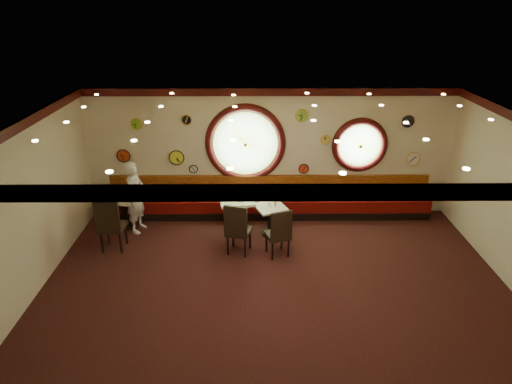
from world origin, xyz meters
The scene contains 43 objects.
floor centered at (0.00, 0.00, 0.00)m, with size 9.00×6.00×0.00m, color black.
ceiling centered at (0.00, 0.00, 3.20)m, with size 9.00×6.00×0.02m, color gold.
wall_back centered at (0.00, 3.00, 1.60)m, with size 9.00×0.02×3.20m, color beige.
wall_front centered at (0.00, -3.00, 1.60)m, with size 9.00×0.02×3.20m, color beige.
wall_left centered at (-4.50, 0.00, 1.60)m, with size 0.02×6.00×3.20m, color beige.
molding_back centered at (0.00, 2.95, 3.11)m, with size 9.00×0.10×0.18m, color #350909.
molding_front centered at (0.00, -2.95, 3.11)m, with size 9.00×0.10×0.18m, color #350909.
molding_left centered at (-4.45, 0.00, 3.11)m, with size 0.10×6.00×0.18m, color #350909.
banquette_base centered at (0.00, 2.72, 0.10)m, with size 8.00×0.55×0.20m, color black.
banquette_seat centered at (0.00, 2.72, 0.35)m, with size 8.00×0.55×0.30m, color #540807.
banquette_back centered at (0.00, 2.94, 0.75)m, with size 8.00×0.10×0.55m, color #651008.
porthole_left_glass centered at (-0.60, 3.00, 1.85)m, with size 1.66×1.66×0.02m, color #82B66D.
porthole_left_frame centered at (-0.60, 2.98, 1.85)m, with size 1.98×1.98×0.18m, color #350909.
porthole_left_ring centered at (-0.60, 2.95, 1.85)m, with size 1.61×1.61×0.03m, color gold.
porthole_right_glass centered at (2.20, 3.00, 1.80)m, with size 1.10×1.10×0.02m, color #82B66D.
porthole_right_frame centered at (2.20, 2.98, 1.80)m, with size 1.38×1.38×0.18m, color #350909.
porthole_right_ring centered at (2.20, 2.95, 1.80)m, with size 1.09×1.09×0.03m, color gold.
wall_clock_0 centered at (1.35, 2.96, 1.95)m, with size 0.22×0.22×0.03m, color gold.
wall_clock_1 centered at (3.30, 2.96, 2.40)m, with size 0.28×0.28×0.03m, color black.
wall_clock_2 centered at (3.55, 2.96, 1.45)m, with size 0.34×0.34×0.03m, color white.
wall_clock_3 centered at (0.85, 2.96, 1.20)m, with size 0.24×0.24×0.03m, color red.
wall_clock_4 centered at (-2.00, 2.96, 2.45)m, with size 0.24×0.24×0.03m, color black.
wall_clock_5 centered at (-3.20, 2.96, 2.35)m, with size 0.26×0.26×0.03m, color #77BE26.
wall_clock_6 centered at (-3.60, 2.96, 1.55)m, with size 0.32×0.32×0.03m, color #B43112.
wall_clock_7 centered at (0.75, 2.96, 2.55)m, with size 0.30×0.30×0.03m, color #7DB438.
wall_clock_8 centered at (-1.90, 2.96, 1.20)m, with size 0.20×0.20×0.03m, color silver.
wall_clock_9 centered at (-2.30, 2.96, 1.50)m, with size 0.36×0.36×0.03m, color yellow.
table_a centered at (-3.50, 2.17, 0.49)m, with size 0.85×0.85×0.78m.
table_b centered at (-0.80, 1.88, 0.54)m, with size 0.90×0.90×0.86m.
table_c centered at (-0.02, 1.76, 0.45)m, with size 0.85×0.85×0.72m.
chair_a centered at (-3.50, 1.05, 0.71)m, with size 0.54×0.54×0.77m.
chair_b centered at (-0.76, 0.88, 0.68)m, with size 0.61×0.61×0.74m.
chair_c centered at (0.13, 0.77, 0.64)m, with size 0.59×0.59×0.69m.
condiment_a_salt centered at (-3.62, 2.18, 0.83)m, with size 0.03×0.03×0.09m, color silver.
condiment_b_salt centered at (-0.92, 1.91, 0.92)m, with size 0.04×0.04×0.11m, color silver.
condiment_c_salt centered at (-0.06, 1.79, 0.77)m, with size 0.03×0.03×0.09m, color silver.
condiment_a_pepper centered at (-3.43, 2.09, 0.82)m, with size 0.03×0.03×0.09m, color silver.
condiment_b_pepper centered at (-0.72, 1.79, 0.92)m, with size 0.04×0.04×0.11m, color silver.
condiment_c_pepper centered at (-0.03, 1.73, 0.76)m, with size 0.03×0.03×0.09m, color silver.
condiment_a_bottle centered at (-3.36, 2.29, 0.87)m, with size 0.05×0.05×0.17m, color gold.
condiment_b_bottle centered at (-0.66, 1.93, 0.94)m, with size 0.05×0.05×0.15m, color gold.
condiment_c_bottle centered at (0.09, 1.79, 0.80)m, with size 0.05×0.05×0.16m, color gold.
waiter centered at (-3.15, 2.00, 0.86)m, with size 0.63×0.41×1.72m, color white.
Camera 1 is at (-0.43, -7.70, 5.17)m, focal length 32.00 mm.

